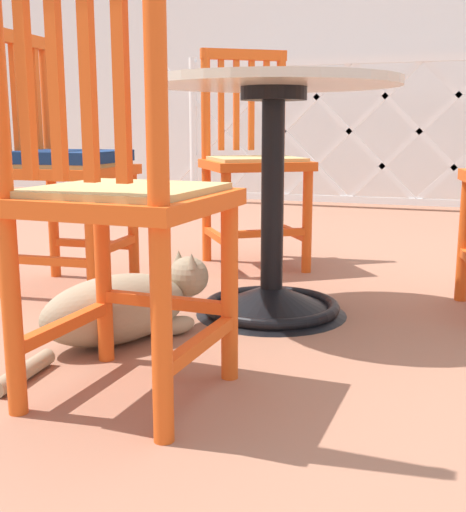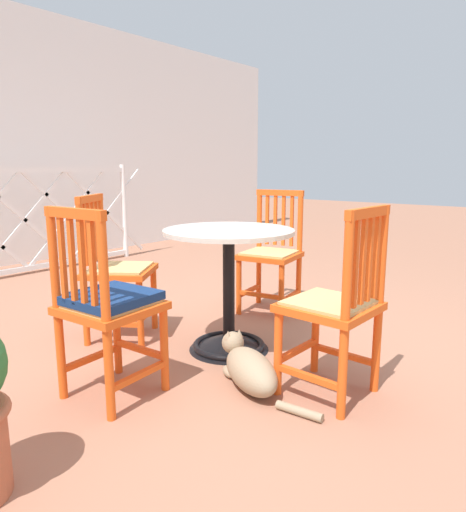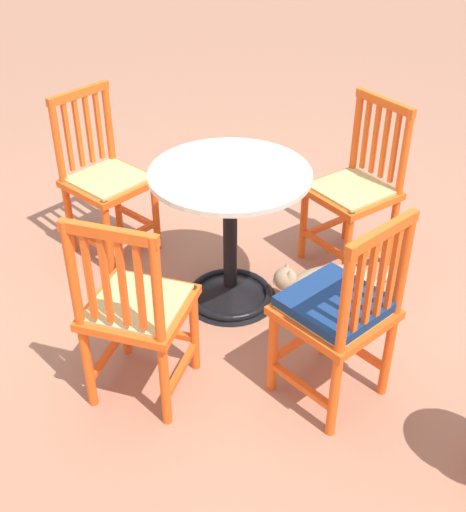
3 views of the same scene
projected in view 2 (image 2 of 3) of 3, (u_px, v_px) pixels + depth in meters
ground_plane at (231, 355)px, 2.70m from camera, size 24.00×24.00×0.00m
lattice_fence_panel at (0, 222)px, 4.48m from camera, size 3.47×0.06×1.11m
cafe_table at (229, 304)px, 2.74m from camera, size 0.76×0.76×0.73m
orange_chair_facing_out at (271, 255)px, 3.47m from camera, size 0.47×0.47×0.91m
orange_chair_by_planter at (116, 271)px, 2.93m from camera, size 0.56×0.56×0.91m
orange_chair_at_corner at (107, 306)px, 2.14m from camera, size 0.43×0.43×0.91m
orange_chair_tucked_in at (335, 308)px, 2.16m from camera, size 0.41×0.41×0.91m
tabby_cat at (248, 368)px, 2.31m from camera, size 0.39×0.72×0.23m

